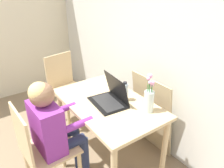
{
  "coord_description": "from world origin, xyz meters",
  "views": [
    {
      "loc": [
        1.29,
        0.64,
        1.73
      ],
      "look_at": [
        -0.12,
        1.64,
        0.88
      ],
      "focal_mm": 35.0,
      "sensor_mm": 36.0,
      "label": 1
    }
  ],
  "objects_px": {
    "chair_occupied": "(42,151)",
    "chair_spare": "(67,88)",
    "flower_vase": "(149,98)",
    "laptop": "(111,97)",
    "person_seated": "(53,125)",
    "water_bottle": "(125,92)"
  },
  "relations": [
    {
      "from": "chair_spare",
      "to": "person_seated",
      "type": "distance_m",
      "value": 1.08
    },
    {
      "from": "flower_vase",
      "to": "water_bottle",
      "type": "distance_m",
      "value": 0.27
    },
    {
      "from": "chair_occupied",
      "to": "person_seated",
      "type": "bearing_deg",
      "value": -90.0
    },
    {
      "from": "flower_vase",
      "to": "water_bottle",
      "type": "height_order",
      "value": "flower_vase"
    },
    {
      "from": "chair_spare",
      "to": "flower_vase",
      "type": "distance_m",
      "value": 1.31
    },
    {
      "from": "chair_occupied",
      "to": "person_seated",
      "type": "relative_size",
      "value": 0.83
    },
    {
      "from": "person_seated",
      "to": "laptop",
      "type": "distance_m",
      "value": 0.56
    },
    {
      "from": "laptop",
      "to": "flower_vase",
      "type": "relative_size",
      "value": 1.1
    },
    {
      "from": "chair_spare",
      "to": "laptop",
      "type": "bearing_deg",
      "value": -99.19
    },
    {
      "from": "chair_occupied",
      "to": "laptop",
      "type": "distance_m",
      "value": 0.73
    },
    {
      "from": "chair_occupied",
      "to": "laptop",
      "type": "xyz_separation_m",
      "value": [
        0.02,
        0.67,
        0.29
      ]
    },
    {
      "from": "chair_occupied",
      "to": "laptop",
      "type": "bearing_deg",
      "value": -94.01
    },
    {
      "from": "flower_vase",
      "to": "person_seated",
      "type": "bearing_deg",
      "value": -114.19
    },
    {
      "from": "chair_occupied",
      "to": "chair_spare",
      "type": "height_order",
      "value": "same"
    },
    {
      "from": "chair_occupied",
      "to": "water_bottle",
      "type": "height_order",
      "value": "water_bottle"
    },
    {
      "from": "laptop",
      "to": "chair_spare",
      "type": "bearing_deg",
      "value": -172.5
    },
    {
      "from": "laptop",
      "to": "person_seated",
      "type": "bearing_deg",
      "value": -86.92
    },
    {
      "from": "chair_spare",
      "to": "laptop",
      "type": "xyz_separation_m",
      "value": [
        0.94,
        0.03,
        0.29
      ]
    },
    {
      "from": "chair_spare",
      "to": "chair_occupied",
      "type": "bearing_deg",
      "value": -135.87
    },
    {
      "from": "chair_occupied",
      "to": "person_seated",
      "type": "xyz_separation_m",
      "value": [
        -0.0,
        0.11,
        0.21
      ]
    },
    {
      "from": "laptop",
      "to": "water_bottle",
      "type": "distance_m",
      "value": 0.13
    },
    {
      "from": "chair_spare",
      "to": "flower_vase",
      "type": "xyz_separation_m",
      "value": [
        1.24,
        0.2,
        0.36
      ]
    }
  ]
}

